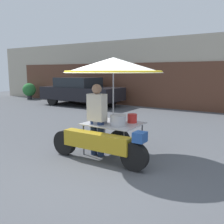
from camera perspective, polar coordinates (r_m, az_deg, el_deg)
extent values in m
plane|color=#4C4F54|center=(4.53, -3.28, -13.90)|extent=(36.00, 36.00, 0.00)
cube|color=#B2A893|center=(12.87, 21.68, 8.27)|extent=(28.00, 2.00, 3.42)
cube|color=#563323|center=(11.88, 20.56, 5.41)|extent=(23.80, 0.06, 2.22)
cylinder|color=black|center=(4.57, 5.17, -10.15)|extent=(0.53, 0.14, 0.53)
cylinder|color=black|center=(5.52, -10.78, -6.88)|extent=(0.53, 0.14, 0.53)
cube|color=#B7931E|center=(4.95, -3.61, -6.68)|extent=(1.49, 0.24, 0.32)
cube|color=#234C93|center=(4.42, 6.39, -5.71)|extent=(0.20, 0.24, 0.18)
cylinder|color=black|center=(5.74, 1.81, -6.37)|extent=(0.47, 0.14, 0.47)
cylinder|color=#515156|center=(4.90, 2.73, -8.01)|extent=(0.03, 0.03, 0.66)
cylinder|color=#515156|center=(5.59, 6.87, -5.88)|extent=(0.03, 0.03, 0.66)
cylinder|color=#515156|center=(5.44, -6.50, -6.30)|extent=(0.03, 0.03, 0.66)
cylinder|color=#515156|center=(6.07, -1.68, -4.60)|extent=(0.03, 0.03, 0.66)
cube|color=#B2B2B7|center=(5.40, 0.28, -2.65)|extent=(1.17, 0.96, 0.02)
cylinder|color=#B2B2B7|center=(5.31, 0.29, 3.14)|extent=(0.03, 0.03, 1.08)
cone|color=white|center=(5.28, 0.30, 10.68)|extent=(2.09, 2.09, 0.32)
torus|color=yellow|center=(5.28, 0.29, 9.17)|extent=(2.03, 2.03, 0.05)
cylinder|color=#939399|center=(5.39, -3.04, -1.68)|extent=(0.37, 0.37, 0.17)
cylinder|color=#B7B7BC|center=(5.15, 1.37, -1.89)|extent=(0.33, 0.33, 0.22)
cylinder|color=#B7B7BC|center=(5.58, 0.82, -1.74)|extent=(0.21, 0.21, 0.08)
cylinder|color=red|center=(5.44, 4.64, -1.45)|extent=(0.21, 0.21, 0.19)
cylinder|color=navy|center=(5.41, -4.17, -5.82)|extent=(0.14, 0.14, 0.75)
cylinder|color=navy|center=(5.30, -2.60, -6.10)|extent=(0.14, 0.14, 0.75)
cube|color=beige|center=(5.22, -3.46, 1.06)|extent=(0.38, 0.22, 0.57)
sphere|color=#A87A5B|center=(5.18, -3.50, 5.28)|extent=(0.20, 0.20, 0.20)
cylinder|color=black|center=(11.89, -4.30, 2.17)|extent=(0.65, 0.20, 0.65)
cylinder|color=black|center=(13.17, -0.23, 2.88)|extent=(0.65, 0.20, 0.65)
cylinder|color=black|center=(13.67, -13.43, 2.86)|extent=(0.65, 0.20, 0.65)
cylinder|color=black|center=(14.79, -9.09, 3.46)|extent=(0.65, 0.20, 0.65)
cube|color=black|center=(13.30, -6.98, 4.29)|extent=(4.35, 1.84, 0.66)
cube|color=#1E2328|center=(13.40, -7.75, 6.77)|extent=(2.09, 1.62, 0.49)
cylinder|color=#2D2D33|center=(17.25, -18.31, 3.25)|extent=(0.30, 0.30, 0.25)
sphere|color=#287033|center=(17.21, -18.39, 4.87)|extent=(0.85, 0.85, 0.85)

